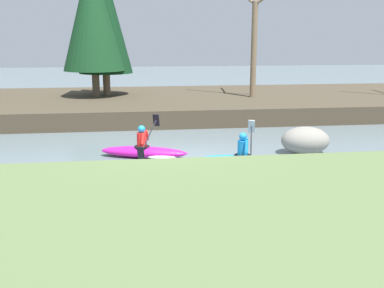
{
  "coord_description": "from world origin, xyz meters",
  "views": [
    {
      "loc": [
        -0.91,
        -12.51,
        3.62
      ],
      "look_at": [
        0.75,
        0.24,
        0.55
      ],
      "focal_mm": 42.0,
      "sensor_mm": 36.0,
      "label": 1
    }
  ],
  "objects": [
    {
      "name": "bare_tree_upstream",
      "position": [
        4.9,
        8.94,
        3.58
      ],
      "size": [
        3.31,
        3.27,
        5.99
      ],
      "color": "#7A664C",
      "rests_on": "riverbank_far"
    },
    {
      "name": "conifer_tree_mid_left",
      "position": [
        -2.74,
        10.14,
        4.72
      ],
      "size": [
        3.01,
        3.01,
        6.67
      ],
      "color": "brown",
      "rests_on": "riverbank_far"
    },
    {
      "name": "kayaker_middle",
      "position": [
        -0.54,
        0.92,
        0.2
      ],
      "size": [
        2.77,
        2.03,
        1.2
      ],
      "rotation": [
        0.0,
        0.0,
        -0.29
      ],
      "color": "#C61999",
      "rests_on": "ground"
    },
    {
      "name": "ground_plane",
      "position": [
        0.0,
        0.0,
        0.0
      ],
      "size": [
        90.0,
        90.0,
        0.0
      ],
      "primitive_type": "plane",
      "color": "slate"
    },
    {
      "name": "boulder_midstream",
      "position": [
        4.44,
        0.74,
        0.43
      ],
      "size": [
        1.54,
        1.2,
        0.87
      ],
      "color": "gray",
      "rests_on": "ground"
    },
    {
      "name": "conifer_tree_centre",
      "position": [
        -2.24,
        10.63,
        4.6
      ],
      "size": [
        2.67,
        2.67,
        6.6
      ],
      "color": "brown",
      "rests_on": "riverbank_far"
    },
    {
      "name": "riverbank_far",
      "position": [
        0.0,
        9.74,
        0.38
      ],
      "size": [
        44.0,
        9.33,
        0.76
      ],
      "color": "#473D2D",
      "rests_on": "ground"
    },
    {
      "name": "riverbank_near",
      "position": [
        0.0,
        -5.87,
        0.43
      ],
      "size": [
        44.0,
        6.93,
        0.86
      ],
      "color": "#5B7042",
      "rests_on": "ground"
    },
    {
      "name": "kayaker_lead",
      "position": [
        2.28,
        -0.5,
        0.2
      ],
      "size": [
        2.78,
        2.04,
        1.2
      ],
      "rotation": [
        0.0,
        0.0,
        -0.26
      ],
      "color": "#1993D6",
      "rests_on": "ground"
    }
  ]
}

